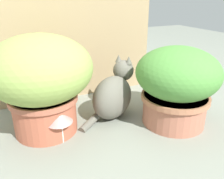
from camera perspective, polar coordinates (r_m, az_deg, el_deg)
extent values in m
plane|color=gray|center=(1.09, -3.96, -11.73)|extent=(6.00, 6.00, 0.00)
cube|color=tan|center=(1.42, -9.17, 13.97)|extent=(0.99, 0.03, 0.81)
cylinder|color=#B55B42|center=(1.14, -15.83, -5.52)|extent=(0.29, 0.29, 0.18)
cylinder|color=#B26049|center=(1.11, -16.25, -1.95)|extent=(0.31, 0.31, 0.02)
ellipsoid|color=#8FAC51|center=(1.06, -17.05, 4.85)|extent=(0.46, 0.46, 0.30)
cylinder|color=#B46B53|center=(1.21, 14.74, -4.48)|extent=(0.30, 0.30, 0.15)
cylinder|color=#B47151|center=(1.19, 15.04, -1.77)|extent=(0.33, 0.33, 0.02)
ellipsoid|color=#4F8F3D|center=(1.14, 15.66, 3.89)|extent=(0.40, 0.40, 0.25)
ellipsoid|color=#636055|center=(1.21, 0.11, -1.93)|extent=(0.31, 0.28, 0.22)
ellipsoid|color=gray|center=(1.29, 2.39, -0.86)|extent=(0.11, 0.12, 0.11)
sphere|color=#636055|center=(1.26, 2.77, 4.66)|extent=(0.15, 0.15, 0.11)
cone|color=#636055|center=(1.25, 1.61, 7.55)|extent=(0.05, 0.05, 0.04)
cone|color=#636055|center=(1.22, 4.07, 7.15)|extent=(0.05, 0.05, 0.04)
cylinder|color=#636055|center=(1.18, -4.67, -7.36)|extent=(0.17, 0.13, 0.07)
cylinder|color=silver|center=(1.07, -12.43, -9.86)|extent=(0.04, 0.04, 0.09)
cone|color=#D9928F|center=(1.03, -12.79, -6.16)|extent=(0.12, 0.12, 0.06)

